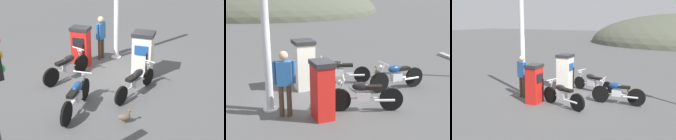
% 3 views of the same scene
% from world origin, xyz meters
% --- Properties ---
extents(ground_plane, '(120.00, 120.00, 0.00)m').
position_xyz_m(ground_plane, '(0.00, 0.00, 0.00)').
color(ground_plane, '#4C4C4C').
extents(fuel_pump_near, '(0.56, 0.73, 1.51)m').
position_xyz_m(fuel_pump_near, '(-0.27, -1.20, 0.77)').
color(fuel_pump_near, red).
rests_on(fuel_pump_near, ground).
extents(fuel_pump_far, '(0.71, 0.77, 1.62)m').
position_xyz_m(fuel_pump_far, '(-0.27, 1.20, 0.82)').
color(fuel_pump_far, silver).
rests_on(fuel_pump_far, ground).
extents(motorcycle_near_pump, '(2.00, 0.78, 0.96)m').
position_xyz_m(motorcycle_near_pump, '(0.91, -1.11, 0.45)').
color(motorcycle_near_pump, black).
rests_on(motorcycle_near_pump, ground).
extents(motorcycle_far_pump, '(2.07, 0.78, 0.93)m').
position_xyz_m(motorcycle_far_pump, '(0.99, 1.41, 0.44)').
color(motorcycle_far_pump, black).
rests_on(motorcycle_far_pump, ground).
extents(motorcycle_extra, '(2.02, 0.56, 0.97)m').
position_xyz_m(motorcycle_extra, '(2.56, 0.19, 0.47)').
color(motorcycle_extra, black).
rests_on(motorcycle_extra, ground).
extents(attendant_person, '(0.58, 0.27, 1.73)m').
position_xyz_m(attendant_person, '(-1.16, -0.80, 1.00)').
color(attendant_person, '#473828').
rests_on(attendant_person, ground).
extents(wandering_duck, '(0.31, 0.40, 0.42)m').
position_xyz_m(wandering_duck, '(2.60, 1.64, 0.20)').
color(wandering_duck, brown).
rests_on(wandering_duck, ground).
extents(canopy_support_pole, '(0.40, 0.40, 4.66)m').
position_xyz_m(canopy_support_pole, '(-1.51, -0.29, 2.25)').
color(canopy_support_pole, silver).
rests_on(canopy_support_pole, ground).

